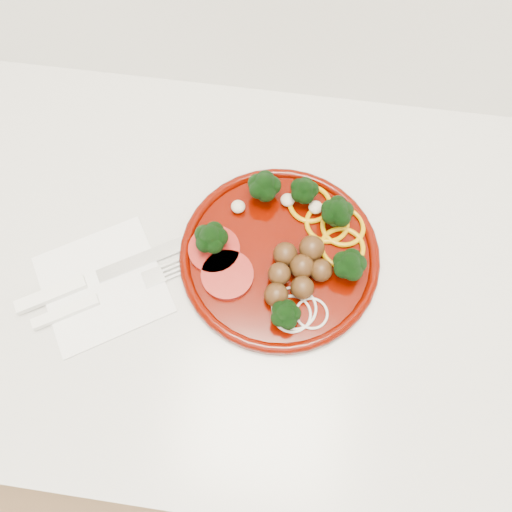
# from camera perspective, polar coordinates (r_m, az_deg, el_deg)

# --- Properties ---
(counter) EXTENTS (2.40, 0.60, 0.90)m
(counter) POSITION_cam_1_polar(r_m,az_deg,el_deg) (1.10, -2.74, -9.82)
(counter) COLOR beige
(counter) RESTS_ON ground
(plate) EXTENTS (0.27, 0.27, 0.06)m
(plate) POSITION_cam_1_polar(r_m,az_deg,el_deg) (0.66, 3.18, 0.50)
(plate) COLOR #450600
(plate) RESTS_ON counter
(napkin) EXTENTS (0.21, 0.21, 0.00)m
(napkin) POSITION_cam_1_polar(r_m,az_deg,el_deg) (0.68, -17.09, -3.11)
(napkin) COLOR white
(napkin) RESTS_ON counter
(knife) EXTENTS (0.20, 0.14, 0.01)m
(knife) POSITION_cam_1_polar(r_m,az_deg,el_deg) (0.69, -19.44, -2.95)
(knife) COLOR silver
(knife) RESTS_ON napkin
(fork) EXTENTS (0.18, 0.12, 0.01)m
(fork) POSITION_cam_1_polar(r_m,az_deg,el_deg) (0.67, -19.04, -5.25)
(fork) COLOR white
(fork) RESTS_ON napkin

